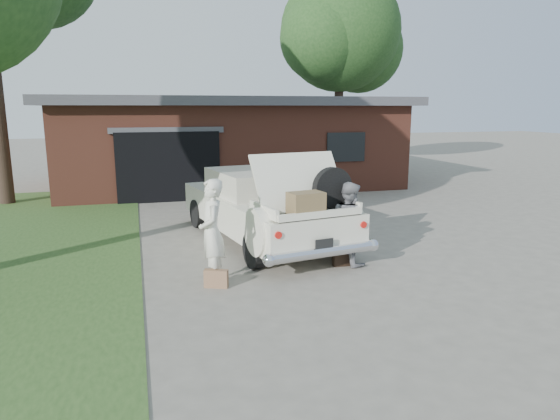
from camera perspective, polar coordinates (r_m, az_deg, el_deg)
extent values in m
plane|color=gray|center=(8.85, 1.09, -7.75)|extent=(90.00, 90.00, 0.00)
cube|color=brown|center=(19.83, -6.04, 7.42)|extent=(12.00, 7.00, 3.00)
cube|color=#4C4C51|center=(19.78, -6.15, 12.19)|extent=(12.80, 7.80, 0.30)
cube|color=black|center=(16.16, -12.60, 4.83)|extent=(3.20, 0.30, 2.20)
cube|color=#4C4C51|center=(16.00, -12.77, 8.89)|extent=(3.50, 0.12, 0.18)
cube|color=black|center=(17.46, 7.53, 7.15)|extent=(1.40, 0.08, 1.00)
cylinder|color=#38281E|center=(25.70, 6.69, 10.89)|extent=(0.44, 0.44, 5.27)
sphere|color=#315723|center=(25.95, 6.91, 19.65)|extent=(5.82, 5.82, 5.82)
sphere|color=#315723|center=(26.91, 9.06, 17.69)|extent=(4.37, 4.37, 4.37)
sphere|color=#315723|center=(24.79, 4.95, 18.97)|extent=(4.07, 4.07, 4.07)
cube|color=silver|center=(11.16, -2.11, -0.13)|extent=(2.88, 5.57, 0.69)
cube|color=beige|center=(11.34, -2.78, 3.18)|extent=(2.08, 2.39, 0.55)
cube|color=black|center=(12.27, -4.64, 3.70)|extent=(1.63, 0.36, 0.47)
cube|color=black|center=(10.44, -0.60, 2.34)|extent=(1.63, 0.36, 0.47)
cylinder|color=black|center=(9.27, -2.87, -4.58)|extent=(0.35, 0.73, 0.70)
cylinder|color=black|center=(10.12, 6.91, -3.26)|extent=(0.35, 0.73, 0.70)
cylinder|color=black|center=(12.57, -9.33, -0.39)|extent=(0.35, 0.73, 0.70)
cylinder|color=black|center=(13.21, -1.56, 0.34)|extent=(0.35, 0.73, 0.70)
cylinder|color=silver|center=(8.89, 4.99, -4.84)|extent=(2.17, 0.56, 0.19)
cylinder|color=#A5140F|center=(8.45, -0.30, -2.84)|extent=(0.14, 0.13, 0.13)
cylinder|color=#A5140F|center=(9.31, 9.40, -1.63)|extent=(0.14, 0.13, 0.13)
cube|color=black|center=(8.83, 5.08, -3.88)|extent=(0.36, 0.08, 0.18)
cube|color=black|center=(9.32, 2.89, -0.20)|extent=(1.82, 1.43, 0.04)
cube|color=silver|center=(8.93, -1.88, -0.02)|extent=(0.26, 1.16, 0.19)
cube|color=silver|center=(9.73, 7.28, 0.86)|extent=(0.26, 1.16, 0.19)
cube|color=silver|center=(8.81, 4.72, -0.49)|extent=(1.68, 0.35, 0.13)
cube|color=silver|center=(9.44, 2.19, 3.25)|extent=(1.87, 0.99, 1.05)
cube|color=#4F2F21|center=(9.38, 0.43, 0.67)|extent=(0.70, 0.52, 0.21)
cube|color=olive|center=(8.84, 2.98, 0.69)|extent=(0.67, 0.50, 0.42)
cube|color=black|center=(9.50, 3.30, 0.74)|extent=(0.68, 0.50, 0.19)
cube|color=olive|center=(9.53, 2.26, 1.87)|extent=(0.52, 0.39, 0.17)
cylinder|color=black|center=(9.47, 6.00, 2.51)|extent=(0.81, 0.30, 0.79)
imported|color=silver|center=(8.40, -7.79, -2.54)|extent=(0.46, 0.68, 1.79)
imported|color=gray|center=(9.51, 7.88, -1.51)|extent=(0.86, 0.95, 1.58)
cube|color=#8D6547|center=(8.41, -7.31, -7.79)|extent=(0.41, 0.28, 0.31)
cube|color=black|center=(9.54, 7.29, -5.39)|extent=(0.42, 0.13, 0.32)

